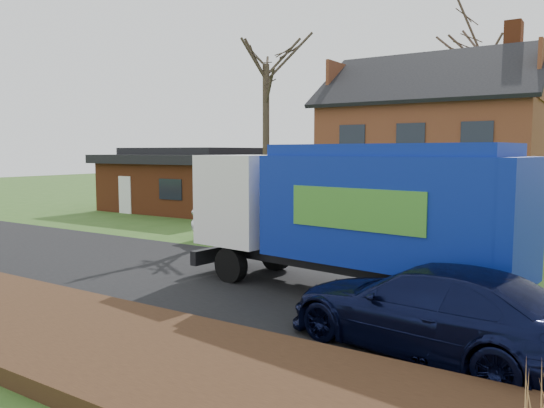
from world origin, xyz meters
The scene contains 10 objects.
ground centered at (0.00, 0.00, 0.00)m, with size 120.00×120.00×0.00m, color #2F541C.
road centered at (0.00, 0.00, 0.01)m, with size 80.00×7.00×0.02m, color black.
mulch_verge centered at (0.00, -5.30, 0.15)m, with size 80.00×3.50×0.30m, color black.
main_house centered at (1.49, 13.91, 4.03)m, with size 12.95×8.95×9.26m.
ranch_house centered at (-12.00, 13.00, 1.81)m, with size 9.80×8.20×3.70m.
garbage_truck centered at (3.84, 0.44, 2.11)m, with size 8.76×3.28×3.66m.
silver_sedan centered at (-2.24, 5.23, 0.84)m, with size 1.78×5.11×1.68m, color #B9BDC1.
navy_wagon centered at (6.55, -2.19, 0.77)m, with size 2.17×5.34×1.55m, color black.
tree_front_west centered at (-4.26, 8.94, 8.45)m, with size 3.45×3.45×10.25m.
tree_back centered at (2.30, 21.07, 10.52)m, with size 3.99×3.99×12.62m.
Camera 1 is at (9.11, -11.23, 3.50)m, focal length 35.00 mm.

